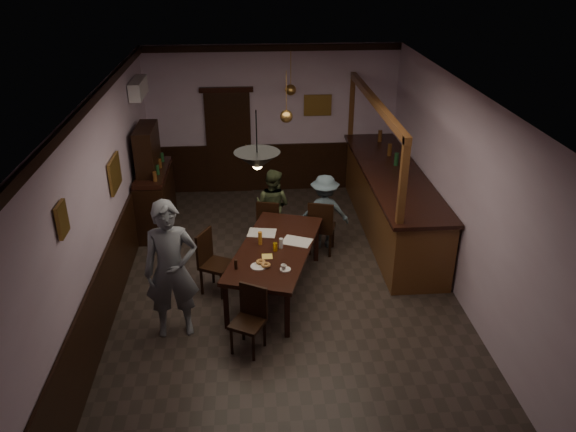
{
  "coord_description": "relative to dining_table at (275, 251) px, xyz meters",
  "views": [
    {
      "loc": [
        -0.5,
        -6.97,
        4.76
      ],
      "look_at": [
        0.04,
        0.33,
        1.15
      ],
      "focal_mm": 35.0,
      "sensor_mm": 36.0,
      "label": 1
    }
  ],
  "objects": [
    {
      "name": "newspaper_left",
      "position": [
        -0.18,
        0.45,
        0.07
      ],
      "size": [
        0.46,
        0.37,
        0.01
      ],
      "primitive_type": "cube",
      "rotation": [
        0.0,
        0.0,
        -0.17
      ],
      "color": "silver",
      "rests_on": "dining_table"
    },
    {
      "name": "bar_counter",
      "position": [
        2.15,
        1.86,
        -0.07
      ],
      "size": [
        1.01,
        4.35,
        2.44
      ],
      "color": "#523016",
      "rests_on": "ground"
    },
    {
      "name": "chair_near",
      "position": [
        -0.39,
        -1.27,
        -0.2
      ],
      "size": [
        0.52,
        0.52,
        0.89
      ],
      "rotation": [
        0.0,
        0.0,
        -0.5
      ],
      "color": "black",
      "rests_on": "ground"
    },
    {
      "name": "sideboard",
      "position": [
        -2.05,
        2.24,
        0.08
      ],
      "size": [
        0.52,
        1.45,
        1.91
      ],
      "color": "black",
      "rests_on": "ground"
    },
    {
      "name": "chair_far_left",
      "position": [
        -0.04,
        1.35,
        -0.2
      ],
      "size": [
        0.46,
        0.46,
        0.89
      ],
      "rotation": [
        0.0,
        0.0,
        2.91
      ],
      "color": "black",
      "rests_on": "ground"
    },
    {
      "name": "door_back",
      "position": [
        -0.74,
        3.82,
        0.36
      ],
      "size": [
        0.9,
        0.06,
        2.1
      ],
      "primitive_type": "cube",
      "color": "black",
      "rests_on": "ground"
    },
    {
      "name": "pepper_mill",
      "position": [
        -0.56,
        -0.56,
        0.13
      ],
      "size": [
        0.04,
        0.04,
        0.14
      ],
      "primitive_type": "cylinder",
      "color": "black",
      "rests_on": "dining_table"
    },
    {
      "name": "newspaper_right",
      "position": [
        0.33,
        0.14,
        0.07
      ],
      "size": [
        0.5,
        0.44,
        0.01
      ],
      "primitive_type": "cube",
      "rotation": [
        0.0,
        0.0,
        -0.41
      ],
      "color": "silver",
      "rests_on": "dining_table"
    },
    {
      "name": "pastry_ring_a",
      "position": [
        -0.23,
        -0.46,
        0.1
      ],
      "size": [
        0.13,
        0.13,
        0.04
      ],
      "primitive_type": "torus",
      "color": "#C68C47",
      "rests_on": "pastry_plate"
    },
    {
      "name": "coffee_cup",
      "position": [
        0.08,
        -0.65,
        0.11
      ],
      "size": [
        0.1,
        0.1,
        0.07
      ],
      "primitive_type": "imported",
      "rotation": [
        0.0,
        0.0,
        -0.31
      ],
      "color": "white",
      "rests_on": "saucer"
    },
    {
      "name": "chair_side",
      "position": [
        -0.94,
        0.1,
        -0.16
      ],
      "size": [
        0.56,
        0.56,
        0.96
      ],
      "rotation": [
        0.0,
        0.0,
        1.1
      ],
      "color": "black",
      "rests_on": "ground"
    },
    {
      "name": "dining_table",
      "position": [
        0.0,
        0.0,
        0.0
      ],
      "size": [
        1.62,
        2.4,
        0.75
      ],
      "rotation": [
        0.0,
        0.0,
        -0.31
      ],
      "color": "black",
      "rests_on": "ground"
    },
    {
      "name": "pastry_plate",
      "position": [
        -0.26,
        -0.53,
        0.07
      ],
      "size": [
        0.22,
        0.22,
        0.01
      ],
      "primitive_type": "cylinder",
      "color": "white",
      "rests_on": "dining_table"
    },
    {
      "name": "room",
      "position": [
        0.16,
        -0.13,
        0.81
      ],
      "size": [
        5.01,
        8.01,
        3.01
      ],
      "color": "#2D2621",
      "rests_on": "ground"
    },
    {
      "name": "saucer",
      "position": [
        0.1,
        -0.63,
        0.07
      ],
      "size": [
        0.15,
        0.15,
        0.01
      ],
      "primitive_type": "cylinder",
      "color": "white",
      "rests_on": "dining_table"
    },
    {
      "name": "picture_back",
      "position": [
        1.06,
        3.83,
        1.11
      ],
      "size": [
        0.55,
        0.04,
        0.42
      ],
      "color": "olive",
      "rests_on": "ground"
    },
    {
      "name": "picture_left_small",
      "position": [
        -2.3,
        -1.73,
        1.46
      ],
      "size": [
        0.04,
        0.28,
        0.36
      ],
      "color": "olive",
      "rests_on": "ground"
    },
    {
      "name": "picture_left_large",
      "position": [
        -2.3,
        0.67,
        1.01
      ],
      "size": [
        0.04,
        0.62,
        0.48
      ],
      "color": "olive",
      "rests_on": "ground"
    },
    {
      "name": "pendant_brass_far",
      "position": [
        0.46,
        3.07,
        1.61
      ],
      "size": [
        0.2,
        0.2,
        0.81
      ],
      "color": "#BF8C3F",
      "rests_on": "ground"
    },
    {
      "name": "napkin",
      "position": [
        -0.13,
        -0.26,
        0.07
      ],
      "size": [
        0.19,
        0.19,
        0.0
      ],
      "primitive_type": "cube",
      "rotation": [
        0.0,
        0.0,
        -0.31
      ],
      "color": "#EFCE58",
      "rests_on": "dining_table"
    },
    {
      "name": "person_seated_left",
      "position": [
        0.04,
        1.61,
        -0.03
      ],
      "size": [
        0.8,
        0.75,
        1.32
      ],
      "primitive_type": "imported",
      "rotation": [
        0.0,
        0.0,
        2.63
      ],
      "color": "#414C2D",
      "rests_on": "ground"
    },
    {
      "name": "beer_glass",
      "position": [
        -0.21,
        0.11,
        0.16
      ],
      "size": [
        0.06,
        0.06,
        0.2
      ],
      "primitive_type": "cylinder",
      "color": "#BF721E",
      "rests_on": "dining_table"
    },
    {
      "name": "chair_far_right",
      "position": [
        0.81,
        1.07,
        -0.16
      ],
      "size": [
        0.52,
        0.52,
        0.97
      ],
      "rotation": [
        0.0,
        0.0,
        2.85
      ],
      "color": "black",
      "rests_on": "ground"
    },
    {
      "name": "person_seated_right",
      "position": [
        0.9,
        1.34,
        -0.04
      ],
      "size": [
        0.88,
        0.55,
        1.3
      ],
      "primitive_type": "imported",
      "rotation": [
        0.0,
        0.0,
        3.06
      ],
      "color": "slate",
      "rests_on": "ground"
    },
    {
      "name": "water_glass",
      "position": [
        0.08,
        -0.02,
        0.14
      ],
      "size": [
        0.06,
        0.06,
        0.15
      ],
      "primitive_type": "cylinder",
      "color": "silver",
      "rests_on": "dining_table"
    },
    {
      "name": "ac_unit",
      "position": [
        -2.22,
        2.77,
        1.76
      ],
      "size": [
        0.2,
        0.85,
        0.3
      ],
      "color": "white",
      "rests_on": "ground"
    },
    {
      "name": "pastry_ring_b",
      "position": [
        -0.16,
        -0.54,
        0.1
      ],
      "size": [
        0.13,
        0.13,
        0.04
      ],
      "primitive_type": "torus",
      "color": "#C68C47",
      "rests_on": "pastry_plate"
    },
    {
      "name": "pendant_iron",
      "position": [
        -0.24,
        -0.76,
        1.69
      ],
      "size": [
        0.56,
        0.56,
        0.73
      ],
      "color": "black",
      "rests_on": "ground"
    },
    {
      "name": "soda_can",
      "position": [
        -0.01,
        -0.1,
        0.12
      ],
      "size": [
        0.07,
        0.07,
        0.12
      ],
      "primitive_type": "cylinder",
      "color": "yellow",
      "rests_on": "dining_table"
    },
    {
      "name": "pendant_brass_mid",
      "position": [
        0.26,
        1.37,
        1.61
      ],
      "size": [
        0.2,
        0.2,
        0.81
      ],
      "color": "#BF8C3F",
      "rests_on": "ground"
    },
    {
      "name": "person_standing",
      "position": [
        -1.38,
        -0.87,
        0.27
      ],
      "size": [
        0.75,
        0.54,
        1.92
      ],
      "primitive_type": "imported",
      "rotation": [
        0.0,
        0.0,
        0.11
      ],
      "color": "slate",
      "rests_on": "ground"
    }
  ]
}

